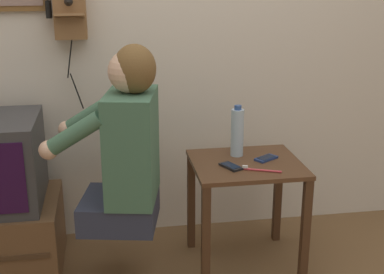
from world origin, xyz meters
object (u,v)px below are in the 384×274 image
person (126,145)px  cell_phone_spare (266,158)px  toothbrush (259,170)px  wall_phone_antique (69,4)px  water_bottle (237,132)px  cell_phone_held (231,166)px

person → cell_phone_spare: bearing=-71.5°
cell_phone_spare → toothbrush: (-0.08, -0.15, 0.00)m
person → wall_phone_antique: 0.82m
water_bottle → toothbrush: (0.05, -0.24, -0.12)m
wall_phone_antique → water_bottle: (0.83, -0.31, -0.64)m
person → toothbrush: bearing=-84.4°
cell_phone_spare → cell_phone_held: bearing=-100.5°
cell_phone_spare → toothbrush: bearing=-61.0°
wall_phone_antique → water_bottle: bearing=-20.5°
cell_phone_spare → toothbrush: 0.17m
cell_phone_spare → water_bottle: water_bottle is taller
person → water_bottle: 0.61m
wall_phone_antique → cell_phone_spare: wall_phone_antique is taller
cell_phone_held → person: bearing=154.4°
water_bottle → wall_phone_antique: bearing=159.5°
cell_phone_held → toothbrush: size_ratio=0.76×
cell_phone_held → cell_phone_spare: 0.22m
water_bottle → toothbrush: bearing=-77.3°
toothbrush → cell_phone_spare: bearing=-5.6°
person → toothbrush: (0.64, -0.07, -0.14)m
person → wall_phone_antique: (-0.25, 0.48, 0.62)m
wall_phone_antique → toothbrush: wall_phone_antique is taller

